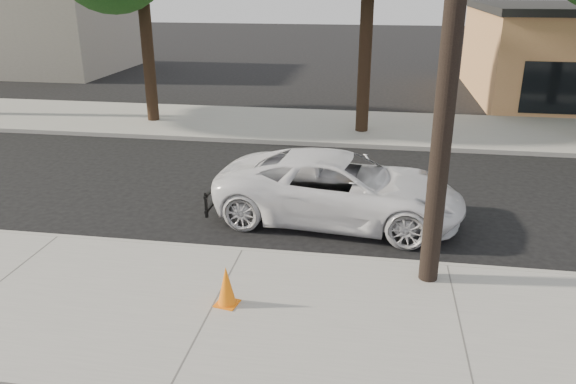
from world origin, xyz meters
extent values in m
plane|color=black|center=(0.00, 0.00, 0.00)|extent=(120.00, 120.00, 0.00)
cube|color=gray|center=(0.00, -4.30, 0.07)|extent=(90.00, 4.40, 0.15)
cube|color=gray|center=(0.00, 8.50, 0.07)|extent=(90.00, 5.00, 0.15)
cube|color=#9E9B93|center=(0.00, -2.10, 0.07)|extent=(90.00, 0.12, 0.16)
cube|color=gray|center=(-20.00, 20.00, 2.50)|extent=(14.00, 8.00, 5.00)
cylinder|color=black|center=(3.60, -2.70, 4.65)|extent=(0.34, 0.34, 9.00)
cylinder|color=black|center=(-6.00, 8.20, 2.28)|extent=(0.44, 0.44, 4.25)
cylinder|color=black|center=(2.00, 7.80, 2.53)|extent=(0.44, 0.44, 4.75)
imported|color=white|center=(1.78, 0.04, 0.78)|extent=(5.82, 3.12, 1.55)
cube|color=orange|center=(0.23, -4.13, 0.16)|extent=(0.42, 0.42, 0.02)
cone|color=orange|center=(0.23, -4.13, 0.50)|extent=(0.38, 0.38, 0.70)
camera|label=1|loc=(2.52, -11.96, 5.23)|focal=35.00mm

